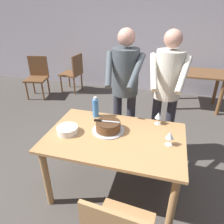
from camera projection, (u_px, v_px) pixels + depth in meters
name	position (u px, v px, depth m)	size (l,w,h in m)	color
ground_plane	(114.00, 188.00, 2.48)	(14.00, 14.00, 0.00)	#4C4742
back_wall	(153.00, 33.00, 4.67)	(10.00, 0.12, 2.70)	#ADA8B2
main_dining_table	(115.00, 145.00, 2.19)	(1.40, 0.90, 0.75)	tan
cake_on_platter	(108.00, 127.00, 2.20)	(0.34, 0.34, 0.11)	silver
cake_knife	(101.00, 121.00, 2.18)	(0.27, 0.05, 0.02)	silver
plate_stack	(67.00, 130.00, 2.17)	(0.22, 0.22, 0.07)	white
wine_glass_near	(158.00, 116.00, 2.30)	(0.08, 0.08, 0.14)	silver
wine_glass_far	(170.00, 136.00, 1.96)	(0.08, 0.08, 0.14)	silver
water_bottle	(96.00, 108.00, 2.45)	(0.07, 0.07, 0.25)	#387AC6
person_cutting_cake	(125.00, 84.00, 2.55)	(0.47, 0.55, 1.72)	#2D2D38
person_standing_beside	(167.00, 87.00, 2.46)	(0.47, 0.55, 1.72)	#2D2D38
background_table	(198.00, 80.00, 4.18)	(1.00, 0.70, 0.74)	brown
background_chair_0	(73.00, 72.00, 4.99)	(0.48, 0.48, 0.90)	brown
background_chair_1	(37.00, 75.00, 4.73)	(0.52, 0.52, 0.90)	brown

